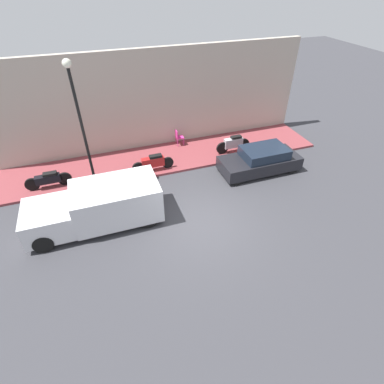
{
  "coord_description": "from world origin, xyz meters",
  "views": [
    {
      "loc": [
        -7.96,
        3.16,
        8.11
      ],
      "look_at": [
        1.31,
        -0.08,
        0.6
      ],
      "focal_mm": 28.0,
      "sensor_mm": 36.0,
      "label": 1
    }
  ],
  "objects_px": {
    "parked_car": "(260,160)",
    "motorcycle_black": "(48,179)",
    "scooter_silver": "(233,144)",
    "streetlamp": "(78,110)",
    "motorcycle_red": "(153,162)",
    "delivery_van": "(97,206)",
    "cafe_chair": "(178,137)"
  },
  "relations": [
    {
      "from": "parked_car",
      "to": "delivery_van",
      "type": "height_order",
      "value": "delivery_van"
    },
    {
      "from": "delivery_van",
      "to": "motorcycle_red",
      "type": "bearing_deg",
      "value": -45.29
    },
    {
      "from": "delivery_van",
      "to": "streetlamp",
      "type": "bearing_deg",
      "value": -1.16
    },
    {
      "from": "scooter_silver",
      "to": "motorcycle_red",
      "type": "relative_size",
      "value": 0.93
    },
    {
      "from": "motorcycle_red",
      "to": "cafe_chair",
      "type": "distance_m",
      "value": 2.81
    },
    {
      "from": "delivery_van",
      "to": "motorcycle_red",
      "type": "distance_m",
      "value": 3.99
    },
    {
      "from": "motorcycle_red",
      "to": "cafe_chair",
      "type": "xyz_separation_m",
      "value": [
        2.07,
        -1.91,
        0.05
      ]
    },
    {
      "from": "motorcycle_red",
      "to": "streetlamp",
      "type": "relative_size",
      "value": 0.38
    },
    {
      "from": "motorcycle_red",
      "to": "scooter_silver",
      "type": "bearing_deg",
      "value": -85.2
    },
    {
      "from": "scooter_silver",
      "to": "motorcycle_red",
      "type": "bearing_deg",
      "value": 94.8
    },
    {
      "from": "motorcycle_red",
      "to": "cafe_chair",
      "type": "bearing_deg",
      "value": -42.73
    },
    {
      "from": "parked_car",
      "to": "motorcycle_black",
      "type": "distance_m",
      "value": 9.76
    },
    {
      "from": "parked_car",
      "to": "streetlamp",
      "type": "bearing_deg",
      "value": 79.36
    },
    {
      "from": "delivery_van",
      "to": "streetlamp",
      "type": "relative_size",
      "value": 0.92
    },
    {
      "from": "parked_car",
      "to": "cafe_chair",
      "type": "relative_size",
      "value": 4.54
    },
    {
      "from": "scooter_silver",
      "to": "cafe_chair",
      "type": "height_order",
      "value": "scooter_silver"
    },
    {
      "from": "motorcycle_black",
      "to": "delivery_van",
      "type": "bearing_deg",
      "value": -147.86
    },
    {
      "from": "delivery_van",
      "to": "streetlamp",
      "type": "xyz_separation_m",
      "value": [
        2.66,
        -0.05,
        2.73
      ]
    },
    {
      "from": "parked_car",
      "to": "scooter_silver",
      "type": "height_order",
      "value": "parked_car"
    },
    {
      "from": "parked_car",
      "to": "delivery_van",
      "type": "relative_size",
      "value": 0.78
    },
    {
      "from": "parked_car",
      "to": "motorcycle_red",
      "type": "relative_size",
      "value": 1.91
    },
    {
      "from": "parked_car",
      "to": "motorcycle_black",
      "type": "height_order",
      "value": "parked_car"
    },
    {
      "from": "motorcycle_black",
      "to": "streetlamp",
      "type": "relative_size",
      "value": 0.36
    },
    {
      "from": "parked_car",
      "to": "motorcycle_black",
      "type": "relative_size",
      "value": 1.97
    },
    {
      "from": "delivery_van",
      "to": "streetlamp",
      "type": "height_order",
      "value": "streetlamp"
    },
    {
      "from": "motorcycle_black",
      "to": "motorcycle_red",
      "type": "bearing_deg",
      "value": -92.13
    },
    {
      "from": "motorcycle_black",
      "to": "cafe_chair",
      "type": "relative_size",
      "value": 2.3
    },
    {
      "from": "scooter_silver",
      "to": "streetlamp",
      "type": "bearing_deg",
      "value": 94.06
    },
    {
      "from": "streetlamp",
      "to": "parked_car",
      "type": "bearing_deg",
      "value": -100.64
    },
    {
      "from": "scooter_silver",
      "to": "streetlamp",
      "type": "relative_size",
      "value": 0.35
    },
    {
      "from": "parked_car",
      "to": "motorcycle_black",
      "type": "xyz_separation_m",
      "value": [
        1.76,
        9.6,
        -0.06
      ]
    },
    {
      "from": "motorcycle_red",
      "to": "cafe_chair",
      "type": "height_order",
      "value": "cafe_chair"
    }
  ]
}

